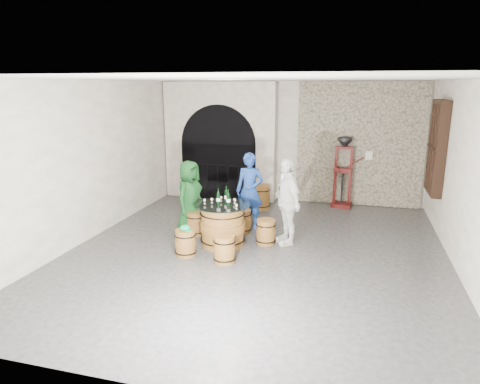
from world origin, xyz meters
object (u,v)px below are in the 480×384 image
(person_green, at_px, (190,197))
(wine_bottle_right, at_px, (226,196))
(barrel_table, at_px, (223,225))
(wine_bottle_left, at_px, (218,198))
(barrel_stool_right, at_px, (266,232))
(barrel_stool_near_right, at_px, (224,249))
(side_barrel, at_px, (261,197))
(wine_bottle_center, at_px, (228,199))
(corking_press, at_px, (343,167))
(barrel_stool_left, at_px, (196,223))
(barrel_stool_near_left, at_px, (186,243))
(barrel_stool_far, at_px, (242,221))
(person_blue, at_px, (250,191))
(person_white, at_px, (287,201))

(person_green, distance_m, wine_bottle_right, 0.99)
(barrel_table, distance_m, wine_bottle_left, 0.56)
(barrel_stool_right, bearing_deg, barrel_stool_near_right, -115.32)
(barrel_stool_near_right, height_order, side_barrel, side_barrel)
(barrel_stool_right, bearing_deg, barrel_table, -160.21)
(wine_bottle_center, height_order, corking_press, corking_press)
(barrel_table, relative_size, wine_bottle_right, 3.34)
(barrel_stool_left, xyz_separation_m, barrel_stool_right, (1.55, -0.15, 0.00))
(barrel_stool_near_right, xyz_separation_m, barrel_stool_near_left, (-0.79, 0.11, 0.00))
(person_green, height_order, corking_press, corking_press)
(barrel_stool_left, height_order, side_barrel, side_barrel)
(side_barrel, bearing_deg, barrel_stool_near_right, -88.31)
(barrel_stool_far, distance_m, person_blue, 0.70)
(person_blue, bearing_deg, wine_bottle_center, -96.91)
(person_green, relative_size, wine_bottle_center, 4.84)
(barrel_stool_near_right, xyz_separation_m, wine_bottle_center, (-0.16, 0.79, 0.72))
(barrel_stool_near_left, bearing_deg, wine_bottle_center, 46.78)
(barrel_table, bearing_deg, barrel_stool_right, 19.79)
(barrel_stool_near_right, distance_m, side_barrel, 3.53)
(barrel_stool_right, distance_m, side_barrel, 2.50)
(barrel_stool_right, distance_m, person_white, 0.75)
(wine_bottle_center, xyz_separation_m, wine_bottle_right, (-0.11, 0.23, 0.00))
(barrel_stool_right, distance_m, wine_bottle_center, 1.04)
(person_green, relative_size, person_white, 0.90)
(wine_bottle_right, xyz_separation_m, side_barrel, (0.17, 2.50, -0.65))
(wine_bottle_left, height_order, corking_press, corking_press)
(person_blue, relative_size, person_white, 0.96)
(person_blue, bearing_deg, barrel_stool_far, -103.05)
(barrel_stool_right, xyz_separation_m, barrel_stool_near_right, (-0.52, -1.11, 0.00))
(barrel_stool_far, xyz_separation_m, person_blue, (0.07, 0.36, 0.59))
(barrel_table, distance_m, person_green, 1.11)
(wine_bottle_right, bearing_deg, barrel_stool_left, 162.87)
(barrel_stool_right, xyz_separation_m, wine_bottle_right, (-0.79, -0.08, 0.72))
(barrel_stool_near_right, distance_m, wine_bottle_left, 1.13)
(barrel_stool_far, height_order, person_blue, person_blue)
(barrel_stool_far, bearing_deg, side_barrel, 89.67)
(wine_bottle_center, distance_m, wine_bottle_right, 0.26)
(wine_bottle_right, height_order, side_barrel, wine_bottle_right)
(barrel_stool_near_right, relative_size, person_blue, 0.30)
(barrel_stool_near_right, bearing_deg, corking_press, 66.25)
(barrel_stool_far, relative_size, wine_bottle_center, 1.53)
(barrel_stool_far, distance_m, barrel_stool_right, 0.84)
(barrel_stool_left, xyz_separation_m, wine_bottle_left, (0.67, -0.46, 0.72))
(barrel_stool_near_right, bearing_deg, barrel_stool_far, 93.94)
(barrel_stool_left, height_order, wine_bottle_left, wine_bottle_left)
(barrel_stool_left, xyz_separation_m, barrel_stool_near_right, (1.03, -1.26, 0.00))
(person_white, bearing_deg, wine_bottle_left, -102.75)
(barrel_stool_near_right, height_order, wine_bottle_center, wine_bottle_center)
(barrel_stool_far, bearing_deg, barrel_stool_near_left, -113.74)
(wine_bottle_left, bearing_deg, wine_bottle_center, -1.05)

